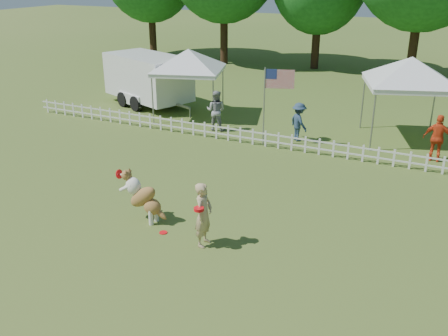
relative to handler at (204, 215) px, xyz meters
name	(u,v)px	position (x,y,z in m)	size (l,w,h in m)	color
ground	(170,233)	(-1.01, 0.09, -0.79)	(120.00, 120.00, 0.00)	#36571B
picket_fence	(272,140)	(-1.01, 7.09, -0.49)	(22.00, 0.08, 0.60)	silver
handler	(204,215)	(0.00, 0.00, 0.00)	(0.57, 0.38, 1.57)	tan
dog	(144,197)	(-1.94, 0.39, -0.12)	(1.28, 0.43, 1.33)	brown
frisbee_on_turf	(163,233)	(-1.16, 0.04, -0.78)	(0.20, 0.20, 0.02)	red
canopy_tent_left	(189,84)	(-5.70, 9.34, 0.64)	(2.76, 2.76, 2.85)	white
canopy_tent_right	(407,101)	(3.10, 10.05, 0.74)	(2.95, 2.95, 3.05)	white
cargo_trailer	(148,80)	(-8.43, 10.24, 0.40)	(5.39, 2.37, 2.37)	silver
flag_pole	(264,107)	(-1.40, 7.20, 0.64)	(1.10, 0.11, 2.86)	gray
spectator_a	(216,111)	(-3.77, 8.07, 0.02)	(0.78, 0.61, 1.61)	gray
spectator_b	(299,122)	(-0.41, 8.27, -0.06)	(0.94, 0.54, 1.45)	#273C55
spectator_c	(438,138)	(4.41, 8.24, 0.02)	(0.94, 0.39, 1.60)	red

